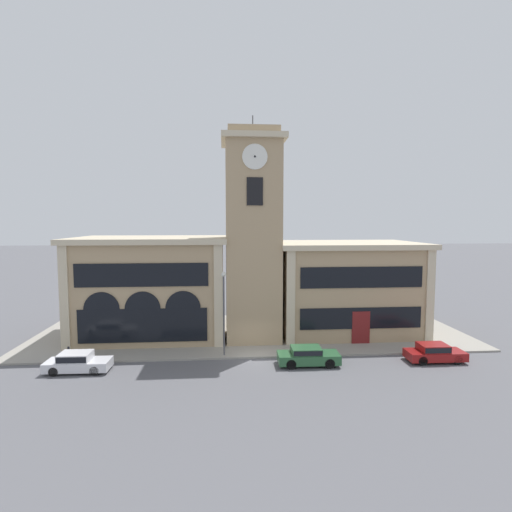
# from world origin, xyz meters

# --- Properties ---
(ground_plane) EXTENTS (300.00, 300.00, 0.00)m
(ground_plane) POSITION_xyz_m (0.00, 0.00, 0.00)
(ground_plane) COLOR #56565B
(sidewalk_kerb) EXTENTS (38.50, 13.54, 0.15)m
(sidewalk_kerb) POSITION_xyz_m (0.00, 6.77, 0.07)
(sidewalk_kerb) COLOR gray
(sidewalk_kerb) RESTS_ON ground_plane
(clock_tower) EXTENTS (5.27, 5.27, 19.09)m
(clock_tower) POSITION_xyz_m (0.00, 4.99, 8.98)
(clock_tower) COLOR tan
(clock_tower) RESTS_ON ground_plane
(town_hall_left_wing) EXTENTS (13.37, 9.52, 8.89)m
(town_hall_left_wing) POSITION_xyz_m (-8.92, 7.09, 4.47)
(town_hall_left_wing) COLOR tan
(town_hall_left_wing) RESTS_ON ground_plane
(town_hall_right_wing) EXTENTS (13.21, 9.52, 8.36)m
(town_hall_right_wing) POSITION_xyz_m (8.84, 7.10, 4.21)
(town_hall_right_wing) COLOR tan
(town_hall_right_wing) RESTS_ON ground_plane
(parked_car_near) EXTENTS (4.31, 1.81, 1.33)m
(parked_car_near) POSITION_xyz_m (-12.54, -1.57, 0.70)
(parked_car_near) COLOR silver
(parked_car_near) RESTS_ON ground_plane
(parked_car_mid) EXTENTS (4.42, 1.84, 1.32)m
(parked_car_mid) POSITION_xyz_m (3.47, -1.57, 0.70)
(parked_car_mid) COLOR #285633
(parked_car_mid) RESTS_ON ground_plane
(parked_car_far) EXTENTS (4.21, 1.80, 1.31)m
(parked_car_far) POSITION_xyz_m (12.91, -1.57, 0.69)
(parked_car_far) COLOR maroon
(parked_car_far) RESTS_ON ground_plane
(street_lamp) EXTENTS (0.36, 0.36, 6.36)m
(street_lamp) POSITION_xyz_m (-2.49, 0.64, 4.26)
(street_lamp) COLOR #4C4C51
(street_lamp) RESTS_ON sidewalk_kerb
(bollard) EXTENTS (0.18, 0.18, 1.06)m
(bollard) POSITION_xyz_m (-13.79, 0.26, 0.67)
(bollard) COLOR black
(bollard) RESTS_ON sidewalk_kerb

